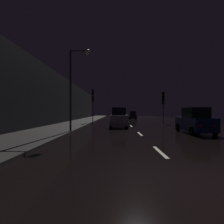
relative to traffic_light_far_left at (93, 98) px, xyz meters
The scene contains 10 objects.
ground 7.19m from the traffic_light_far_left, 26.20° to the left, with size 27.90×84.00×0.02m, color black.
sidewalk_left 5.17m from the traffic_light_far_left, 130.68° to the left, with size 4.40×84.00×0.15m, color #33302D.
building_facade_left 4.98m from the traffic_light_far_left, behind, with size 0.80×63.00×7.18m, color black.
lane_centerline 7.27m from the traffic_light_far_left, 28.08° to the right, with size 0.16×37.86×0.01m.
traffic_light_far_left is the anchor object (origin of this frame).
traffic_light_far_right 10.90m from the traffic_light_far_left, ahead, with size 0.32×0.47×4.83m.
streetlamp_overhead 12.37m from the traffic_light_far_left, 88.76° to the right, with size 1.70×0.44×6.91m.
car_approaching_headlights 7.85m from the traffic_light_far_left, 57.75° to the right, with size 2.07×4.48×2.26m.
car_parked_right_near 16.01m from the traffic_light_far_left, 50.14° to the right, with size 1.93×4.18×2.11m.
car_distant_taillights 16.43m from the traffic_light_far_left, 61.82° to the left, with size 1.73×3.75×1.89m.
Camera 1 is at (-1.95, -4.40, 1.75)m, focal length 27.11 mm.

